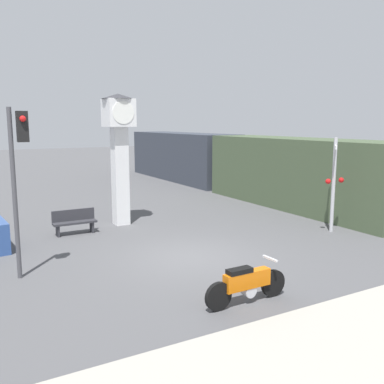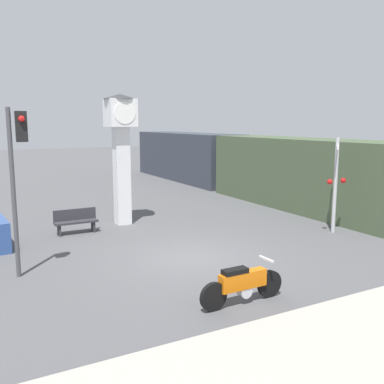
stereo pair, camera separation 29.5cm
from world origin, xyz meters
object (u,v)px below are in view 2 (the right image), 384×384
Objects in this scene: motorcycle at (242,284)px; clock_tower at (121,139)px; bench at (76,221)px; railroad_crossing_signal at (336,181)px; traffic_light at (17,163)px; freight_train at (233,163)px.

motorcycle is 9.42m from clock_tower.
railroad_crossing_signal is at bearing -27.49° from bench.
motorcycle is 7.94m from railroad_crossing_signal.
railroad_crossing_signal is at bearing -3.17° from traffic_light.
freight_train reaches higher than bench.
traffic_light is at bearing -120.86° from bench.
railroad_crossing_signal is 9.93m from bench.
railroad_crossing_signal is at bearing 27.67° from motorcycle.
traffic_light reaches higher than freight_train.
railroad_crossing_signal is (6.84, 3.74, 1.50)m from motorcycle.
freight_train is 6.64× the size of railroad_crossing_signal.
bench is at bearing 152.51° from railroad_crossing_signal.
motorcycle is 8.48m from bench.
motorcycle is 16.88m from freight_train.
railroad_crossing_signal reaches higher than freight_train.
railroad_crossing_signal is (6.62, -5.18, -1.51)m from clock_tower.
clock_tower is 0.22× the size of freight_train.
traffic_light is at bearing -143.79° from freight_train.
bench is at bearing 101.74° from motorcycle.
traffic_light is 2.85× the size of bench.
motorcycle is 0.49× the size of traffic_light.
clock_tower reaches higher than railroad_crossing_signal.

